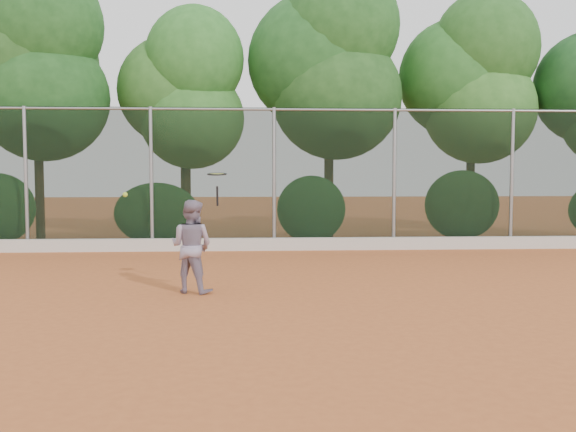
{
  "coord_description": "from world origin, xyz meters",
  "views": [
    {
      "loc": [
        -0.56,
        -8.83,
        1.94
      ],
      "look_at": [
        0.0,
        1.0,
        1.25
      ],
      "focal_mm": 40.0,
      "sensor_mm": 36.0,
      "label": 1
    }
  ],
  "objects": [
    {
      "name": "ground",
      "position": [
        0.0,
        0.0,
        0.0
      ],
      "size": [
        80.0,
        80.0,
        0.0
      ],
      "primitive_type": "plane",
      "color": "#B15829",
      "rests_on": "ground"
    },
    {
      "name": "chainlink_fence",
      "position": [
        -0.0,
        7.0,
        1.86
      ],
      "size": [
        24.09,
        0.09,
        3.5
      ],
      "color": "black",
      "rests_on": "ground"
    },
    {
      "name": "foliage_backdrop",
      "position": [
        -0.55,
        8.98,
        4.4
      ],
      "size": [
        23.7,
        3.63,
        7.55
      ],
      "color": "#3C2417",
      "rests_on": "ground"
    },
    {
      "name": "tennis_player",
      "position": [
        -1.52,
        1.4,
        0.74
      ],
      "size": [
        0.89,
        0.8,
        1.49
      ],
      "primitive_type": "imported",
      "rotation": [
        0.0,
        0.0,
        2.73
      ],
      "color": "gray",
      "rests_on": "ground"
    },
    {
      "name": "tennis_racket",
      "position": [
        -1.1,
        1.33,
        1.85
      ],
      "size": [
        0.33,
        0.33,
        0.53
      ],
      "color": "black",
      "rests_on": "ground"
    },
    {
      "name": "concrete_curb",
      "position": [
        0.0,
        6.82,
        0.15
      ],
      "size": [
        24.0,
        0.2,
        0.3
      ],
      "primitive_type": "cube",
      "color": "beige",
      "rests_on": "ground"
    },
    {
      "name": "tennis_ball_in_flight",
      "position": [
        -2.46,
        0.95,
        1.59
      ],
      "size": [
        0.07,
        0.07,
        0.07
      ],
      "color": "#ADCB2E",
      "rests_on": "ground"
    }
  ]
}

